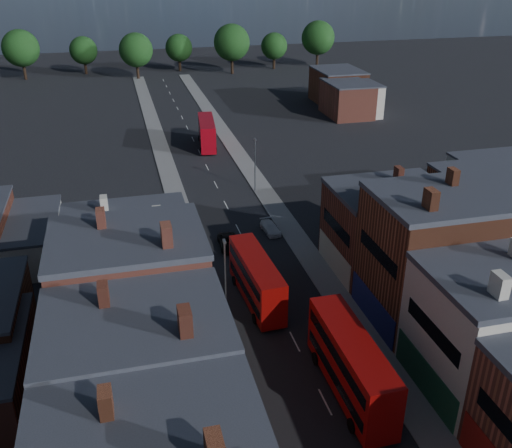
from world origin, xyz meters
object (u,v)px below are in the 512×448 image
bus_2 (207,132)px  car_1 (365,389)px  bus_0 (256,279)px  car_3 (270,228)px  bus_1 (351,364)px  car_2 (229,243)px

bus_2 → car_1: size_ratio=3.15×
bus_0 → car_3: 16.02m
bus_2 → car_1: (1.45, -66.90, -2.08)m
bus_2 → car_1: bus_2 is taller
bus_0 → bus_1: bus_1 is taller
bus_1 → car_1: size_ratio=3.32×
bus_2 → car_2: bearing=-89.3°
bus_1 → bus_0: bearing=105.0°
car_3 → car_2: bearing=-159.8°
bus_0 → car_1: bus_0 is taller
bus_1 → car_2: bearing=99.1°
bus_1 → car_3: bearing=86.8°
bus_0 → car_2: bearing=88.6°
bus_0 → bus_1: bearing=-78.0°
bus_0 → bus_1: size_ratio=0.93×
car_1 → car_2: bearing=107.2°
car_1 → car_3: 30.32m
bus_0 → bus_2: (3.67, 51.46, 0.03)m
bus_2 → car_3: (1.91, -36.59, -2.08)m
bus_1 → car_1: bearing=-31.4°
bus_2 → car_2: (-4.05, -39.38, -2.01)m
bus_1 → bus_2: 66.24m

